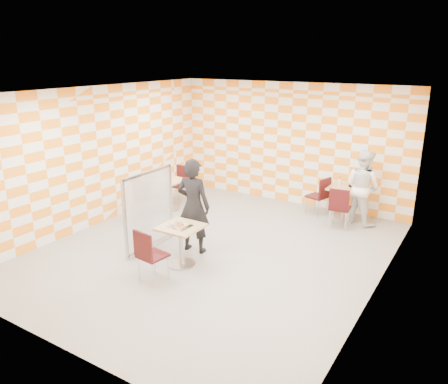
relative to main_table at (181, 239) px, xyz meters
The scene contains 15 objects.
room_shell 1.68m from the main_table, 82.86° to the left, with size 7.00×7.00×7.00m.
main_table is the anchor object (origin of this frame).
second_table 4.23m from the main_table, 65.77° to the left, with size 0.70×0.70×0.75m.
empty_table 3.03m from the main_table, 132.83° to the left, with size 0.70×0.70×0.75m.
chair_main_front 0.79m from the main_table, 95.01° to the right, with size 0.48×0.48×0.92m.
chair_second_front 3.65m from the main_table, 59.64° to the left, with size 0.47×0.48×0.92m.
chair_second_side 3.92m from the main_table, 71.95° to the left, with size 0.53×0.52×0.92m.
chair_empty_near 2.60m from the main_table, 146.15° to the left, with size 0.49×0.49×0.92m.
chair_empty_far 3.60m from the main_table, 127.03° to the left, with size 0.44×0.45×0.92m.
partition 1.04m from the main_table, 164.06° to the left, with size 0.08×1.38×1.55m.
man_dark 0.76m from the main_table, 104.96° to the left, with size 0.66×0.43×1.81m, color black.
man_white 4.36m from the main_table, 60.54° to the left, with size 0.81×0.63×1.67m, color white.
pizza_on_foil 0.26m from the main_table, 90.13° to the right, with size 0.40×0.40×0.04m.
sport_bottle 4.24m from the main_table, 68.10° to the left, with size 0.06×0.06×0.20m.
soda_bottle 4.34m from the main_table, 65.05° to the left, with size 0.07×0.07×0.23m.
Camera 1 is at (4.22, -6.44, 3.61)m, focal length 35.00 mm.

